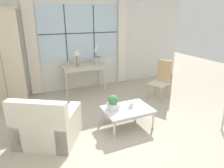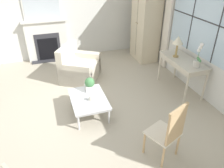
# 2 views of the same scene
# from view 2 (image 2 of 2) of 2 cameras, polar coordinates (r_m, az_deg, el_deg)

# --- Properties ---
(ground_plane) EXTENTS (14.00, 14.00, 0.00)m
(ground_plane) POSITION_cam_2_polar(r_m,az_deg,el_deg) (4.73, -10.87, -7.04)
(ground_plane) COLOR #B2A893
(wall_back_windowed) EXTENTS (7.20, 0.14, 2.80)m
(wall_back_windowed) POSITION_cam_2_polar(r_m,az_deg,el_deg) (5.23, 22.87, 12.23)
(wall_back_windowed) COLOR silver
(wall_back_windowed) RESTS_ON ground_plane
(wall_left) EXTENTS (0.06, 7.20, 2.80)m
(wall_left) POSITION_cam_2_polar(r_m,az_deg,el_deg) (7.01, -10.92, 18.14)
(wall_left) COLOR silver
(wall_left) RESTS_ON ground_plane
(fireplace) EXTENTS (0.34, 1.28, 2.12)m
(fireplace) POSITION_cam_2_polar(r_m,az_deg,el_deg) (7.01, -16.73, 11.58)
(fireplace) COLOR #2D2D33
(fireplace) RESTS_ON ground_plane
(armoire) EXTENTS (0.98, 0.62, 2.35)m
(armoire) POSITION_cam_2_polar(r_m,az_deg,el_deg) (6.77, 8.86, 15.98)
(armoire) COLOR beige
(armoire) RESTS_ON ground_plane
(console_table) EXTENTS (1.22, 0.56, 0.80)m
(console_table) POSITION_cam_2_polar(r_m,az_deg,el_deg) (5.29, 18.00, 5.26)
(console_table) COLOR beige
(console_table) RESTS_ON ground_plane
(table_lamp) EXTENTS (0.24, 0.24, 0.49)m
(table_lamp) POSITION_cam_2_polar(r_m,az_deg,el_deg) (5.22, 16.86, 10.67)
(table_lamp) COLOR #9E7F47
(table_lamp) RESTS_ON console_table
(potted_orchid) EXTENTS (0.19, 0.15, 0.54)m
(potted_orchid) POSITION_cam_2_polar(r_m,az_deg,el_deg) (4.89, 21.52, 6.21)
(potted_orchid) COLOR #BCB7AD
(potted_orchid) RESTS_ON console_table
(armchair_upholstered) EXTENTS (1.28, 1.23, 0.91)m
(armchair_upholstered) POSITION_cam_2_polar(r_m,az_deg,el_deg) (5.79, -8.57, 4.11)
(armchair_upholstered) COLOR beige
(armchair_upholstered) RESTS_ON ground_plane
(side_chair_wooden) EXTENTS (0.58, 0.58, 1.05)m
(side_chair_wooden) POSITION_cam_2_polar(r_m,az_deg,el_deg) (3.46, 14.72, -11.59)
(side_chair_wooden) COLOR beige
(side_chair_wooden) RESTS_ON ground_plane
(coffee_table) EXTENTS (0.96, 0.69, 0.38)m
(coffee_table) POSITION_cam_2_polar(r_m,az_deg,el_deg) (4.43, -6.16, -4.09)
(coffee_table) COLOR silver
(coffee_table) RESTS_ON ground_plane
(potted_plant_small) EXTENTS (0.21, 0.21, 0.30)m
(potted_plant_small) POSITION_cam_2_polar(r_m,az_deg,el_deg) (4.57, -5.83, -0.06)
(potted_plant_small) COLOR white
(potted_plant_small) RESTS_ON coffee_table
(pillar_candle) EXTENTS (0.12, 0.12, 0.12)m
(pillar_candle) POSITION_cam_2_polar(r_m,az_deg,el_deg) (4.30, -5.56, -3.76)
(pillar_candle) COLOR silver
(pillar_candle) RESTS_ON coffee_table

